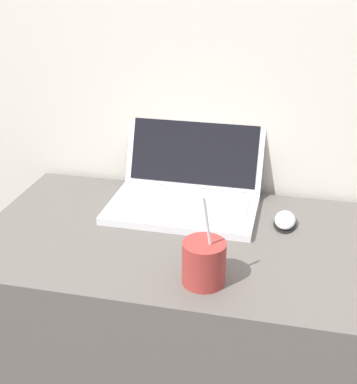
% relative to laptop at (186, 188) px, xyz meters
% --- Properties ---
extents(desk, '(1.04, 0.57, 0.73)m').
position_rel_laptop_xyz_m(desk, '(0.05, -0.18, -0.41)').
color(desk, '#5B5651').
rests_on(desk, ground_plane).
extents(laptop, '(0.39, 0.32, 0.21)m').
position_rel_laptop_xyz_m(laptop, '(0.00, 0.00, 0.00)').
color(laptop, silver).
rests_on(laptop, desk).
extents(drink_cup, '(0.09, 0.09, 0.21)m').
position_rel_laptop_xyz_m(drink_cup, '(0.12, -0.36, 0.00)').
color(drink_cup, '#9E332D').
rests_on(drink_cup, desk).
extents(computer_mouse, '(0.06, 0.09, 0.03)m').
position_rel_laptop_xyz_m(computer_mouse, '(0.27, -0.07, -0.03)').
color(computer_mouse, black).
rests_on(computer_mouse, desk).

